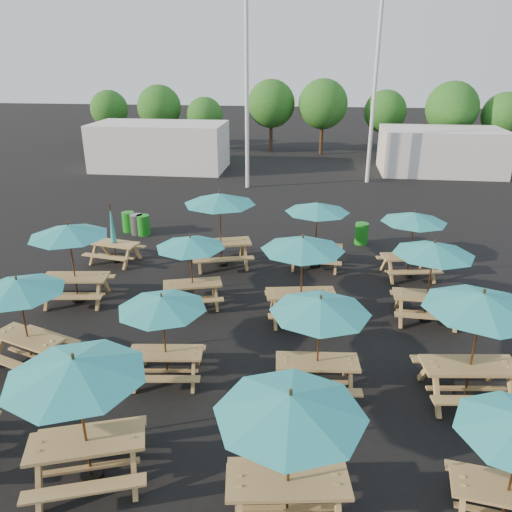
# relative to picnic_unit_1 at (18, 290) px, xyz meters

# --- Properties ---
(ground) EXTENTS (120.00, 120.00, 0.00)m
(ground) POSITION_rel_picnic_unit_1_xyz_m (4.66, 3.03, -1.88)
(ground) COLOR black
(ground) RESTS_ON ground
(picnic_unit_1) EXTENTS (2.56, 2.56, 2.16)m
(picnic_unit_1) POSITION_rel_picnic_unit_1_xyz_m (0.00, 0.00, 0.00)
(picnic_unit_1) COLOR #A47849
(picnic_unit_1) RESTS_ON ground
(picnic_unit_2) EXTENTS (2.44, 2.44, 2.35)m
(picnic_unit_2) POSITION_rel_picnic_unit_1_xyz_m (-0.37, 3.15, 0.16)
(picnic_unit_2) COLOR #A47849
(picnic_unit_2) RESTS_ON ground
(picnic_unit_3) EXTENTS (1.89, 1.72, 2.11)m
(picnic_unit_3) POSITION_rel_picnic_unit_1_xyz_m (-0.41, 6.12, -1.01)
(picnic_unit_3) COLOR #A47849
(picnic_unit_3) RESTS_ON ground
(picnic_unit_4) EXTENTS (2.81, 2.81, 2.39)m
(picnic_unit_4) POSITION_rel_picnic_unit_1_xyz_m (2.79, -3.04, 0.20)
(picnic_unit_4) COLOR #A47849
(picnic_unit_4) RESTS_ON ground
(picnic_unit_5) EXTENTS (2.10, 2.10, 2.03)m
(picnic_unit_5) POSITION_rel_picnic_unit_1_xyz_m (3.26, -0.16, -0.11)
(picnic_unit_5) COLOR #A47849
(picnic_unit_5) RESTS_ON ground
(picnic_unit_6) EXTENTS (2.39, 2.39, 2.07)m
(picnic_unit_6) POSITION_rel_picnic_unit_1_xyz_m (3.00, 3.32, -0.08)
(picnic_unit_6) COLOR #A47849
(picnic_unit_6) RESTS_ON ground
(picnic_unit_7) EXTENTS (2.94, 2.94, 2.53)m
(picnic_unit_7) POSITION_rel_picnic_unit_1_xyz_m (3.26, 6.27, 0.32)
(picnic_unit_7) COLOR #A47849
(picnic_unit_7) RESTS_ON ground
(picnic_unit_8) EXTENTS (2.48, 2.48, 2.35)m
(picnic_unit_8) POSITION_rel_picnic_unit_1_xyz_m (6.11, -3.45, 0.16)
(picnic_unit_8) COLOR #A47849
(picnic_unit_8) RESTS_ON ground
(picnic_unit_9) EXTENTS (2.20, 2.20, 2.20)m
(picnic_unit_9) POSITION_rel_picnic_unit_1_xyz_m (6.52, -0.19, 0.03)
(picnic_unit_9) COLOR #A47849
(picnic_unit_9) RESTS_ON ground
(picnic_unit_10) EXTENTS (2.51, 2.51, 2.34)m
(picnic_unit_10) POSITION_rel_picnic_unit_1_xyz_m (6.06, 2.89, 0.16)
(picnic_unit_10) COLOR #A47849
(picnic_unit_10) RESTS_ON ground
(picnic_unit_11) EXTENTS (2.19, 2.19, 2.26)m
(picnic_unit_11) POSITION_rel_picnic_unit_1_xyz_m (6.40, 6.53, 0.08)
(picnic_unit_11) COLOR #A47849
(picnic_unit_11) RESTS_ON ground
(picnic_unit_13) EXTENTS (2.51, 2.51, 2.44)m
(picnic_unit_13) POSITION_rel_picnic_unit_1_xyz_m (9.60, -0.07, 0.24)
(picnic_unit_13) COLOR #A47849
(picnic_unit_13) RESTS_ON ground
(picnic_unit_14) EXTENTS (2.15, 2.15, 2.23)m
(picnic_unit_14) POSITION_rel_picnic_unit_1_xyz_m (9.39, 3.23, 0.06)
(picnic_unit_14) COLOR #A47849
(picnic_unit_14) RESTS_ON ground
(picnic_unit_15) EXTENTS (2.35, 2.35, 2.18)m
(picnic_unit_15) POSITION_rel_picnic_unit_1_xyz_m (9.37, 6.06, 0.01)
(picnic_unit_15) COLOR #A47849
(picnic_unit_15) RESTS_ON ground
(waste_bin_0) EXTENTS (0.50, 0.50, 0.81)m
(waste_bin_0) POSITION_rel_picnic_unit_1_xyz_m (-1.09, 9.26, -1.48)
(waste_bin_0) COLOR #17801A
(waste_bin_0) RESTS_ON ground
(waste_bin_1) EXTENTS (0.50, 0.50, 0.81)m
(waste_bin_1) POSITION_rel_picnic_unit_1_xyz_m (-0.65, 8.98, -1.48)
(waste_bin_1) COLOR gray
(waste_bin_1) RESTS_ON ground
(waste_bin_2) EXTENTS (0.50, 0.50, 0.81)m
(waste_bin_2) POSITION_rel_picnic_unit_1_xyz_m (-0.36, 8.93, -1.48)
(waste_bin_2) COLOR #17801A
(waste_bin_2) RESTS_ON ground
(waste_bin_3) EXTENTS (0.50, 0.50, 0.81)m
(waste_bin_3) POSITION_rel_picnic_unit_1_xyz_m (8.11, 8.96, -1.48)
(waste_bin_3) COLOR #17801A
(waste_bin_3) RESTS_ON ground
(mast_0) EXTENTS (0.20, 0.20, 12.00)m
(mast_0) POSITION_rel_picnic_unit_1_xyz_m (2.66, 17.03, 4.12)
(mast_0) COLOR silver
(mast_0) RESTS_ON ground
(mast_1) EXTENTS (0.20, 0.20, 12.00)m
(mast_1) POSITION_rel_picnic_unit_1_xyz_m (9.16, 19.03, 4.12)
(mast_1) COLOR silver
(mast_1) RESTS_ON ground
(event_tent_0) EXTENTS (8.00, 4.00, 2.80)m
(event_tent_0) POSITION_rel_picnic_unit_1_xyz_m (-3.34, 21.03, -0.48)
(event_tent_0) COLOR silver
(event_tent_0) RESTS_ON ground
(event_tent_1) EXTENTS (7.00, 4.00, 2.60)m
(event_tent_1) POSITION_rel_picnic_unit_1_xyz_m (13.66, 22.03, -0.58)
(event_tent_1) COLOR silver
(event_tent_1) RESTS_ON ground
(tree_0) EXTENTS (2.80, 2.80, 4.24)m
(tree_0) POSITION_rel_picnic_unit_1_xyz_m (-9.42, 28.28, 0.95)
(tree_0) COLOR #382314
(tree_0) RESTS_ON ground
(tree_1) EXTENTS (3.11, 3.11, 4.72)m
(tree_1) POSITION_rel_picnic_unit_1_xyz_m (-5.09, 26.93, 1.27)
(tree_1) COLOR #382314
(tree_1) RESTS_ON ground
(tree_2) EXTENTS (2.59, 2.59, 3.93)m
(tree_2) POSITION_rel_picnic_unit_1_xyz_m (-1.73, 26.68, 0.75)
(tree_2) COLOR #382314
(tree_2) RESTS_ON ground
(tree_3) EXTENTS (3.36, 3.36, 5.09)m
(tree_3) POSITION_rel_picnic_unit_1_xyz_m (2.90, 27.74, 1.53)
(tree_3) COLOR #382314
(tree_3) RESTS_ON ground
(tree_4) EXTENTS (3.41, 3.41, 5.17)m
(tree_4) POSITION_rel_picnic_unit_1_xyz_m (6.55, 27.29, 1.58)
(tree_4) COLOR #382314
(tree_4) RESTS_ON ground
(tree_5) EXTENTS (2.94, 2.94, 4.45)m
(tree_5) POSITION_rel_picnic_unit_1_xyz_m (10.88, 27.70, 1.09)
(tree_5) COLOR #382314
(tree_5) RESTS_ON ground
(tree_6) EXTENTS (3.38, 3.38, 5.13)m
(tree_6) POSITION_rel_picnic_unit_1_xyz_m (14.89, 25.92, 1.55)
(tree_6) COLOR #382314
(tree_6) RESTS_ON ground
(tree_7) EXTENTS (2.95, 2.95, 4.48)m
(tree_7) POSITION_rel_picnic_unit_1_xyz_m (18.28, 25.95, 1.11)
(tree_7) COLOR #382314
(tree_7) RESTS_ON ground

